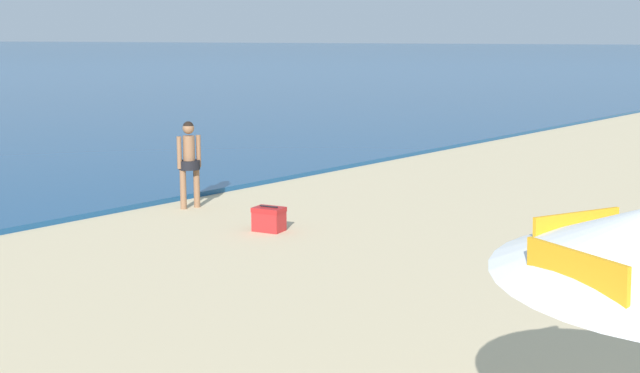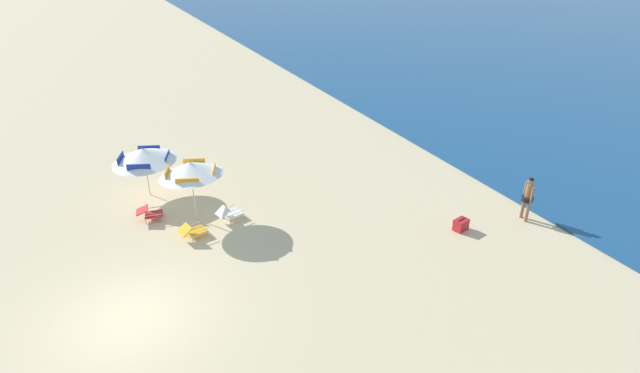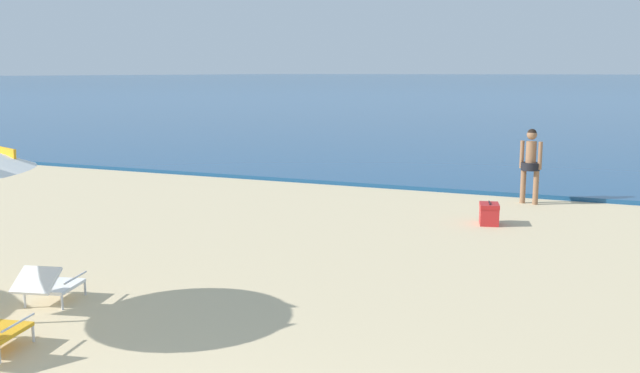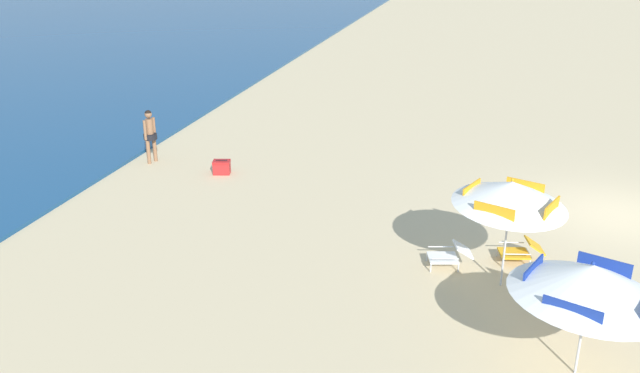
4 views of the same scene
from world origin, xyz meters
name	(u,v)px [view 4 (image 4 of 4)]	position (x,y,z in m)	size (l,w,h in m)	color
ground_plane	(619,216)	(0.00, 0.00, 0.00)	(800.00, 800.00, 0.00)	#D1BA8E
beach_umbrella_striped_main	(511,194)	(-4.29, 2.91, 1.96)	(3.09, 3.09, 2.28)	silver
beach_umbrella_striped_second	(590,281)	(-6.90, 1.79, 1.66)	(2.92, 2.94, 2.00)	silver
lounge_chair_under_umbrella	(521,251)	(-3.16, 2.50, 0.27)	(0.71, 0.99, 0.53)	gold
lounge_chair_beside_umbrella	(450,255)	(-3.73, 3.95, 0.27)	(0.73, 0.99, 0.52)	white
lounge_chair_facing_sea	(585,300)	(-4.98, 1.45, 0.28)	(0.70, 0.96, 0.50)	red
person_standing_near_shore	(150,132)	(0.94, 13.20, 0.95)	(0.48, 0.40, 1.64)	#8C6042
cooler_box	(222,167)	(0.49, 10.75, 0.20)	(0.45, 0.56, 0.43)	red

